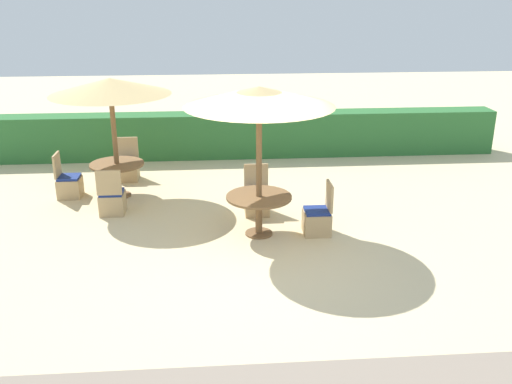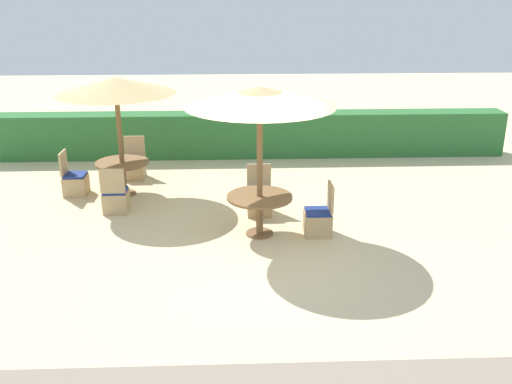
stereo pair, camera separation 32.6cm
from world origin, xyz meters
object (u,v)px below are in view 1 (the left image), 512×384
object	(u,v)px
patio_chair_center_east	(318,219)
parasol_back_left	(110,87)
patio_chair_back_left_west	(69,185)
patio_chair_back_left_north	(128,168)
round_table_center	(259,203)
patio_chair_center_north	(257,200)
parasol_center	(259,97)
round_table_back_left	(117,170)
patio_chair_back_left_south	(112,201)

from	to	relation	value
patio_chair_center_east	parasol_back_left	xyz separation A→B (m)	(-3.76, 2.19, 2.00)
patio_chair_back_left_west	patio_chair_back_left_north	world-z (taller)	same
patio_chair_back_left_west	round_table_center	bearing A→B (deg)	59.77
patio_chair_center_north	patio_chair_back_left_north	xyz separation A→B (m)	(-2.72, 2.24, 0.00)
patio_chair_center_east	parasol_center	bearing A→B (deg)	87.77
parasol_center	patio_chair_center_north	distance (m)	2.37
round_table_back_left	patio_chair_back_left_north	xyz separation A→B (m)	(0.05, 1.07, -0.30)
round_table_center	patio_chair_back_left_north	distance (m)	4.20
parasol_center	round_table_back_left	xyz separation A→B (m)	(-2.73, 2.15, -1.85)
parasol_center	patio_chair_center_east	size ratio (longest dim) A/B	2.79
patio_chair_back_left_west	patio_chair_center_east	bearing A→B (deg)	65.05
parasol_back_left	round_table_back_left	xyz separation A→B (m)	(0.00, 0.00, -1.70)
patio_chair_center_east	patio_chair_center_north	bearing A→B (deg)	44.16
round_table_center	parasol_back_left	distance (m)	3.86
round_table_center	round_table_back_left	distance (m)	3.47
parasol_back_left	round_table_center	bearing A→B (deg)	-38.22
patio_chair_center_east	patio_chair_back_left_south	xyz separation A→B (m)	(-3.74, 1.21, 0.00)
parasol_back_left	patio_chair_back_left_north	world-z (taller)	parasol_back_left
patio_chair_center_east	patio_chair_back_left_north	world-z (taller)	same
parasol_back_left	patio_chair_back_left_north	xyz separation A→B (m)	(0.05, 1.07, -2.00)
patio_chair_center_north	parasol_back_left	size ratio (longest dim) A/B	0.38
parasol_center	round_table_center	size ratio (longest dim) A/B	2.29
patio_chair_back_left_north	round_table_center	bearing A→B (deg)	129.78
round_table_back_left	patio_chair_back_left_west	distance (m)	1.06
patio_chair_back_left_west	parasol_back_left	bearing A→B (deg)	88.22
round_table_center	round_table_back_left	size ratio (longest dim) A/B	1.03
patio_chair_center_east	patio_chair_back_left_south	world-z (taller)	same
parasol_center	patio_chair_center_north	world-z (taller)	parasol_center
patio_chair_center_north	patio_chair_back_left_south	bearing A→B (deg)	-3.99
patio_chair_center_north	patio_chair_back_left_west	bearing A→B (deg)	-17.63
patio_chair_center_east	patio_chair_center_north	xyz separation A→B (m)	(-0.99, 1.02, 0.00)
patio_chair_center_east	patio_chair_center_north	distance (m)	1.42
round_table_back_left	patio_chair_back_left_south	bearing A→B (deg)	-88.59
parasol_center	patio_chair_back_left_south	bearing A→B (deg)	156.63
round_table_back_left	patio_chair_back_left_north	world-z (taller)	patio_chair_back_left_north
round_table_center	patio_chair_back_left_north	xyz separation A→B (m)	(-2.68, 3.22, -0.31)
parasol_back_left	round_table_back_left	bearing A→B (deg)	90.00
round_table_center	patio_chair_center_north	size ratio (longest dim) A/B	1.22
round_table_center	round_table_back_left	xyz separation A→B (m)	(-2.73, 2.15, -0.01)
patio_chair_back_left_north	patio_chair_back_left_west	bearing A→B (deg)	44.16
parasol_center	patio_chair_center_east	xyz separation A→B (m)	(1.03, -0.04, -2.16)
round_table_center	patio_chair_back_left_south	world-z (taller)	patio_chair_back_left_south
round_table_center	patio_chair_back_left_west	bearing A→B (deg)	149.77
patio_chair_back_left_west	round_table_back_left	bearing A→B (deg)	88.22
parasol_center	patio_chair_back_left_south	distance (m)	3.65
parasol_back_left	patio_chair_back_left_north	distance (m)	2.27
patio_chair_center_east	parasol_back_left	bearing A→B (deg)	59.79
parasol_back_left	patio_chair_back_left_west	bearing A→B (deg)	178.22
patio_chair_center_north	parasol_back_left	distance (m)	3.61
parasol_center	patio_chair_back_left_west	bearing A→B (deg)	149.77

